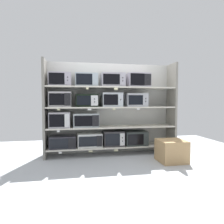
# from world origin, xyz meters

# --- Properties ---
(ground) EXTENTS (6.85, 6.00, 0.02)m
(ground) POSITION_xyz_m (0.00, -1.00, -0.01)
(ground) COLOR #B2B7BC
(back_panel) EXTENTS (3.05, 0.04, 2.10)m
(back_panel) POSITION_xyz_m (0.00, 0.25, 1.05)
(back_panel) COLOR #B2B2AD
(back_panel) RESTS_ON ground
(upright_left) EXTENTS (0.05, 0.47, 2.10)m
(upright_left) POSITION_xyz_m (-1.45, 0.00, 1.05)
(upright_left) COLOR gray
(upright_left) RESTS_ON ground
(upright_right) EXTENTS (0.05, 0.47, 2.10)m
(upright_right) POSITION_xyz_m (1.45, 0.00, 1.05)
(upright_right) COLOR gray
(upright_right) RESTS_ON ground
(shelf_0) EXTENTS (2.85, 0.47, 0.03)m
(shelf_0) POSITION_xyz_m (0.00, 0.00, 0.19)
(shelf_0) COLOR beige
(shelf_0) RESTS_ON ground
(microwave_0) EXTENTS (0.55, 0.42, 0.26)m
(microwave_0) POSITION_xyz_m (-1.09, -0.00, 0.33)
(microwave_0) COLOR #2B2A32
(microwave_0) RESTS_ON shelf_0
(microwave_1) EXTENTS (0.54, 0.36, 0.30)m
(microwave_1) POSITION_xyz_m (-0.51, -0.00, 0.35)
(microwave_1) COLOR silver
(microwave_1) RESTS_ON shelf_0
(microwave_2) EXTENTS (0.46, 0.40, 0.34)m
(microwave_2) POSITION_xyz_m (0.03, -0.00, 0.37)
(microwave_2) COLOR #2F2D30
(microwave_2) RESTS_ON shelf_0
(microwave_3) EXTENTS (0.51, 0.43, 0.32)m
(microwave_3) POSITION_xyz_m (0.55, -0.00, 0.36)
(microwave_3) COLOR #2D3433
(microwave_3) RESTS_ON shelf_0
(price_tag_0) EXTENTS (0.06, 0.00, 0.04)m
(price_tag_0) POSITION_xyz_m (-1.13, -0.24, 0.15)
(price_tag_0) COLOR white
(price_tag_1) EXTENTS (0.08, 0.00, 0.04)m
(price_tag_1) POSITION_xyz_m (-0.51, -0.24, 0.15)
(price_tag_1) COLOR beige
(price_tag_2) EXTENTS (0.08, 0.00, 0.04)m
(price_tag_2) POSITION_xyz_m (0.05, -0.24, 0.14)
(price_tag_2) COLOR beige
(shelf_1) EXTENTS (2.85, 0.47, 0.03)m
(shelf_1) POSITION_xyz_m (0.00, 0.00, 0.63)
(shelf_1) COLOR beige
(microwave_4) EXTENTS (0.43, 0.43, 0.33)m
(microwave_4) POSITION_xyz_m (-1.15, -0.00, 0.81)
(microwave_4) COLOR #A49FA7
(microwave_4) RESTS_ON shelf_1
(microwave_5) EXTENTS (0.55, 0.44, 0.30)m
(microwave_5) POSITION_xyz_m (-0.59, -0.00, 0.79)
(microwave_5) COLOR #9AA3A6
(microwave_5) RESTS_ON shelf_1
(price_tag_3) EXTENTS (0.06, 0.00, 0.03)m
(price_tag_3) POSITION_xyz_m (-1.16, -0.24, 0.59)
(price_tag_3) COLOR white
(shelf_2) EXTENTS (2.85, 0.47, 0.03)m
(shelf_2) POSITION_xyz_m (0.00, 0.00, 1.07)
(shelf_2) COLOR beige
(microwave_6) EXTENTS (0.46, 0.37, 0.32)m
(microwave_6) POSITION_xyz_m (-1.13, -0.00, 1.25)
(microwave_6) COLOR #B6B2B5
(microwave_6) RESTS_ON shelf_2
(microwave_7) EXTENTS (0.48, 0.40, 0.27)m
(microwave_7) POSITION_xyz_m (-0.57, -0.00, 1.23)
(microwave_7) COLOR black
(microwave_7) RESTS_ON shelf_2
(microwave_8) EXTENTS (0.45, 0.41, 0.31)m
(microwave_8) POSITION_xyz_m (-0.01, -0.00, 1.24)
(microwave_8) COLOR #B0B9BF
(microwave_8) RESTS_ON shelf_2
(microwave_9) EXTENTS (0.48, 0.44, 0.30)m
(microwave_9) POSITION_xyz_m (0.55, -0.00, 1.24)
(microwave_9) COLOR #A0A3A9
(microwave_9) RESTS_ON shelf_2
(price_tag_4) EXTENTS (0.06, 0.00, 0.03)m
(price_tag_4) POSITION_xyz_m (-1.15, -0.24, 1.04)
(price_tag_4) COLOR beige
(price_tag_5) EXTENTS (0.08, 0.00, 0.03)m
(price_tag_5) POSITION_xyz_m (-0.52, -0.24, 1.04)
(price_tag_5) COLOR white
(price_tag_6) EXTENTS (0.06, 0.00, 0.03)m
(price_tag_6) POSITION_xyz_m (0.00, -0.24, 1.04)
(price_tag_6) COLOR beige
(price_tag_7) EXTENTS (0.07, 0.00, 0.03)m
(price_tag_7) POSITION_xyz_m (0.54, -0.24, 1.04)
(price_tag_7) COLOR white
(shelf_3) EXTENTS (2.85, 0.47, 0.03)m
(shelf_3) POSITION_xyz_m (0.00, 0.00, 1.52)
(shelf_3) COLOR beige
(microwave_10) EXTENTS (0.47, 0.37, 0.29)m
(microwave_10) POSITION_xyz_m (-1.13, -0.00, 1.68)
(microwave_10) COLOR #A09AA9
(microwave_10) RESTS_ON shelf_3
(microwave_11) EXTENTS (0.49, 0.34, 0.28)m
(microwave_11) POSITION_xyz_m (-0.57, -0.00, 1.68)
(microwave_11) COLOR #97A4AE
(microwave_11) RESTS_ON shelf_3
(microwave_12) EXTENTS (0.52, 0.39, 0.30)m
(microwave_12) POSITION_xyz_m (0.01, -0.00, 1.69)
(microwave_12) COLOR #9E9BA6
(microwave_12) RESTS_ON shelf_3
(microwave_13) EXTENTS (0.50, 0.42, 0.31)m
(microwave_13) POSITION_xyz_m (0.60, -0.00, 1.69)
(microwave_13) COLOR #A09BA9
(microwave_13) RESTS_ON shelf_3
(price_tag_8) EXTENTS (0.05, 0.00, 0.04)m
(price_tag_8) POSITION_xyz_m (-0.57, -0.24, 1.48)
(price_tag_8) COLOR beige
(price_tag_9) EXTENTS (0.09, 0.00, 0.04)m
(price_tag_9) POSITION_xyz_m (0.04, -0.24, 1.48)
(price_tag_9) COLOR beige
(shipping_carton) EXTENTS (0.51, 0.51, 0.44)m
(shipping_carton) POSITION_xyz_m (1.07, -0.77, 0.22)
(shipping_carton) COLOR tan
(shipping_carton) RESTS_ON ground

